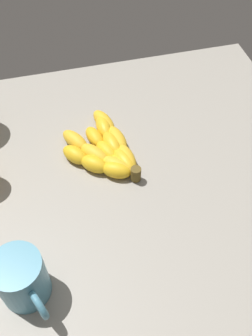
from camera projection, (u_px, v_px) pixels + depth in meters
ground_plane at (130, 177)px, 76.21cm from camera, size 70.54×78.22×3.12cm
banana_bunch at (106, 149)px, 76.71cm from camera, size 20.46×14.91×3.30cm
coffee_mug at (22, 279)px, 56.61cm from camera, size 10.96×7.68×9.29cm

